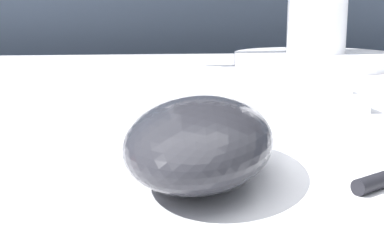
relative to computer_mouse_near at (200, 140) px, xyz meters
The scene contains 3 objects.
partition_panel 0.90m from the computer_mouse_near, 91.64° to the left, with size 5.00×0.03×1.22m.
computer_mouse_near is the anchor object (origin of this frame).
keyboard 0.21m from the computer_mouse_near, 108.92° to the left, with size 0.46×0.12×0.02m.
Camera 1 is at (-0.01, -0.45, 0.83)m, focal length 50.00 mm.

